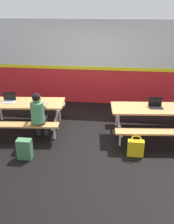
% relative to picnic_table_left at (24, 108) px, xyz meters
% --- Properties ---
extents(ground_plane, '(10.00, 10.00, 0.02)m').
position_rel_picnic_table_left_xyz_m(ground_plane, '(1.59, -0.27, -0.59)').
color(ground_plane, black).
extents(accent_backdrop, '(8.00, 0.14, 2.60)m').
position_rel_picnic_table_left_xyz_m(accent_backdrop, '(1.59, 2.10, 0.67)').
color(accent_backdrop, red).
rests_on(accent_backdrop, ground).
extents(picnic_table_left, '(2.06, 1.71, 0.74)m').
position_rel_picnic_table_left_xyz_m(picnic_table_left, '(0.00, 0.00, 0.00)').
color(picnic_table_left, tan).
rests_on(picnic_table_left, ground).
extents(picnic_table_right, '(2.06, 1.71, 0.74)m').
position_rel_picnic_table_left_xyz_m(picnic_table_right, '(3.19, 0.02, 0.00)').
color(picnic_table_right, tan).
rests_on(picnic_table_right, ground).
extents(student_nearer, '(0.39, 0.53, 1.21)m').
position_rel_picnic_table_left_xyz_m(student_nearer, '(0.53, -0.51, 0.13)').
color(student_nearer, '#2D2D38').
rests_on(student_nearer, ground).
extents(laptop_silver, '(0.34, 0.25, 0.22)m').
position_rel_picnic_table_left_xyz_m(laptop_silver, '(-0.38, 0.00, 0.21)').
color(laptop_silver, silver).
rests_on(laptop_silver, picnic_table_left).
extents(laptop_dark, '(0.34, 0.25, 0.22)m').
position_rel_picnic_table_left_xyz_m(laptop_dark, '(3.22, 0.06, 0.21)').
color(laptop_dark, black).
rests_on(laptop_dark, picnic_table_right).
extents(backpack_dark, '(0.30, 0.22, 0.44)m').
position_rel_picnic_table_left_xyz_m(backpack_dark, '(0.44, -1.29, -0.36)').
color(backpack_dark, '#3F724C').
rests_on(backpack_dark, ground).
extents(tote_bag_bright, '(0.34, 0.21, 0.43)m').
position_rel_picnic_table_left_xyz_m(tote_bag_bright, '(2.74, -0.93, -0.38)').
color(tote_bag_bright, yellow).
rests_on(tote_bag_bright, ground).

